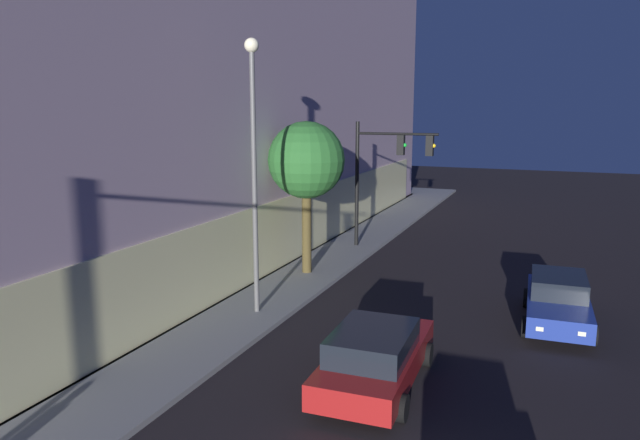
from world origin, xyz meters
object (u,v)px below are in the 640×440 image
at_px(car_red, 375,356).
at_px(street_lamp_sidewalk, 254,147).
at_px(sidewalk_tree, 306,161).
at_px(car_blue, 558,300).
at_px(traffic_light_far_corner, 387,161).
at_px(modern_building, 46,29).

bearing_deg(car_red, street_lamp_sidewalk, 56.58).
relative_size(sidewalk_tree, car_blue, 1.28).
relative_size(traffic_light_far_corner, car_blue, 1.25).
xyz_separation_m(modern_building, car_blue, (-5.36, -25.75, -9.91)).
relative_size(street_lamp_sidewalk, sidewalk_tree, 1.42).
bearing_deg(modern_building, traffic_light_far_corner, -84.04).
relative_size(traffic_light_far_corner, sidewalk_tree, 0.98).
bearing_deg(traffic_light_far_corner, car_blue, -133.59).
bearing_deg(car_blue, traffic_light_far_corner, 46.41).
xyz_separation_m(traffic_light_far_corner, sidewalk_tree, (-5.28, 1.75, 0.37)).
relative_size(modern_building, car_red, 8.23).
bearing_deg(street_lamp_sidewalk, traffic_light_far_corner, -7.74).
distance_m(traffic_light_far_corner, car_red, 14.35).
xyz_separation_m(modern_building, sidewalk_tree, (-3.38, -16.39, -6.09)).
bearing_deg(sidewalk_tree, car_blue, -101.92).
distance_m(street_lamp_sidewalk, car_red, 7.59).
height_order(traffic_light_far_corner, street_lamp_sidewalk, street_lamp_sidewalk).
bearing_deg(car_red, traffic_light_far_corner, 15.05).
height_order(traffic_light_far_corner, car_red, traffic_light_far_corner).
relative_size(sidewalk_tree, car_red, 1.23).
relative_size(modern_building, street_lamp_sidewalk, 4.68).
distance_m(street_lamp_sidewalk, sidewalk_tree, 4.97).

